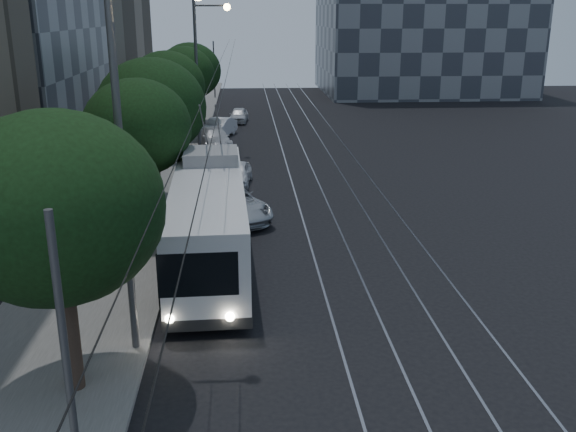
# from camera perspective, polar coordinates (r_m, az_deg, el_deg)

# --- Properties ---
(ground) EXTENTS (120.00, 120.00, 0.00)m
(ground) POSITION_cam_1_polar(r_m,az_deg,el_deg) (21.68, 2.42, -6.56)
(ground) COLOR black
(ground) RESTS_ON ground
(sidewalk) EXTENTS (5.00, 90.00, 0.15)m
(sidewalk) POSITION_cam_1_polar(r_m,az_deg,el_deg) (40.94, -11.24, 4.90)
(sidewalk) COLOR slate
(sidewalk) RESTS_ON ground
(tram_rails) EXTENTS (4.52, 90.00, 0.02)m
(tram_rails) POSITION_cam_1_polar(r_m,az_deg,el_deg) (40.90, 2.85, 5.11)
(tram_rails) COLOR #96969E
(tram_rails) RESTS_ON ground
(overhead_wires) EXTENTS (2.23, 90.00, 6.00)m
(overhead_wires) POSITION_cam_1_polar(r_m,az_deg,el_deg) (40.10, -7.90, 9.74)
(overhead_wires) COLOR black
(overhead_wires) RESTS_ON ground
(trolleybus) EXTENTS (2.95, 12.32, 5.63)m
(trolleybus) POSITION_cam_1_polar(r_m,az_deg,el_deg) (23.61, -7.03, -0.23)
(trolleybus) COLOR silver
(trolleybus) RESTS_ON ground
(pickup_silver) EXTENTS (4.43, 5.86, 1.48)m
(pickup_silver) POSITION_cam_1_polar(r_m,az_deg,el_deg) (28.82, -5.26, 1.17)
(pickup_silver) COLOR #B3B7BC
(pickup_silver) RESTS_ON ground
(car_white_a) EXTENTS (1.78, 3.67, 1.21)m
(car_white_a) POSITION_cam_1_polar(r_m,az_deg,el_deg) (34.65, -4.56, 3.78)
(car_white_a) COLOR silver
(car_white_a) RESTS_ON ground
(car_white_b) EXTENTS (2.71, 4.84, 1.32)m
(car_white_b) POSITION_cam_1_polar(r_m,az_deg,el_deg) (44.45, -6.50, 6.90)
(car_white_b) COLOR silver
(car_white_b) RESTS_ON ground
(car_white_c) EXTENTS (2.78, 4.46, 1.39)m
(car_white_c) POSITION_cam_1_polar(r_m,az_deg,el_deg) (48.25, -6.19, 7.80)
(car_white_c) COLOR white
(car_white_c) RESTS_ON ground
(car_white_d) EXTENTS (1.75, 3.67, 1.21)m
(car_white_d) POSITION_cam_1_polar(r_m,az_deg,el_deg) (54.74, -4.41, 8.92)
(car_white_d) COLOR silver
(car_white_d) RESTS_ON ground
(tree_0) EXTENTS (4.89, 4.89, 6.93)m
(tree_0) POSITION_cam_1_polar(r_m,az_deg,el_deg) (15.21, -19.94, 0.64)
(tree_0) COLOR #32241B
(tree_0) RESTS_ON ground
(tree_1) EXTENTS (4.32, 4.32, 6.47)m
(tree_1) POSITION_cam_1_polar(r_m,az_deg,el_deg) (26.35, -13.25, 7.62)
(tree_1) COLOR #32241B
(tree_1) RESTS_ON ground
(tree_2) EXTENTS (5.04, 5.04, 6.97)m
(tree_2) POSITION_cam_1_polar(r_m,az_deg,el_deg) (30.58, -12.03, 9.40)
(tree_2) COLOR #32241B
(tree_2) RESTS_ON ground
(tree_3) EXTENTS (4.77, 4.77, 6.67)m
(tree_3) POSITION_cam_1_polar(r_m,az_deg,el_deg) (41.18, -10.73, 11.27)
(tree_3) COLOR #32241B
(tree_3) RESTS_ON ground
(tree_4) EXTENTS (4.40, 4.40, 6.60)m
(tree_4) POSITION_cam_1_polar(r_m,az_deg,el_deg) (47.84, -9.22, 12.31)
(tree_4) COLOR #32241B
(tree_4) RESTS_ON ground
(tree_5) EXTENTS (4.95, 4.95, 6.61)m
(tree_5) POSITION_cam_1_polar(r_m,az_deg,el_deg) (53.52, -8.68, 12.64)
(tree_5) COLOR #32241B
(tree_5) RESTS_ON ground
(streetlamp_near) EXTENTS (2.39, 0.44, 9.86)m
(streetlamp_near) POSITION_cam_1_polar(r_m,az_deg,el_deg) (16.41, -13.35, 6.86)
(streetlamp_near) COLOR #525254
(streetlamp_near) RESTS_ON ground
(streetlamp_far) EXTENTS (2.35, 0.44, 9.67)m
(streetlamp_far) POSITION_cam_1_polar(r_m,az_deg,el_deg) (42.04, -7.59, 13.37)
(streetlamp_far) COLOR #525254
(streetlamp_far) RESTS_ON ground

